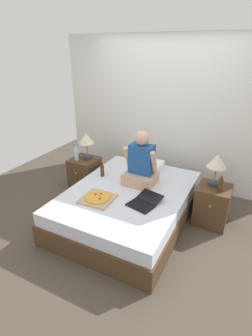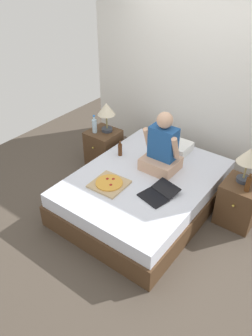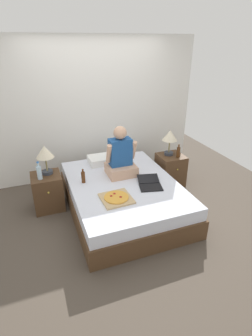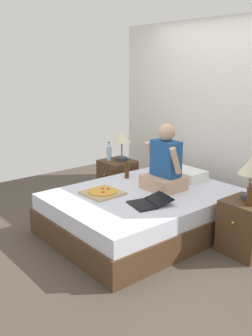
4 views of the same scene
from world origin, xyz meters
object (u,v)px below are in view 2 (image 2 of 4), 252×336
(beer_bottle, at_px, (248,184))
(pizza_box, at_px, (109,184))
(lamp_on_left_nightstand, at_px, (106,111))
(water_bottle, at_px, (94,126))
(beer_bottle_on_bed, at_px, (120,149))
(person_seated, at_px, (162,149))
(lamp_on_right_nightstand, at_px, (249,158))
(nightstand_left, at_px, (104,148))
(laptop, at_px, (157,194))
(nightstand_right, at_px, (239,203))
(bed, at_px, (144,191))

(beer_bottle, height_order, pizza_box, beer_bottle)
(lamp_on_left_nightstand, distance_m, water_bottle, 0.28)
(water_bottle, distance_m, pizza_box, 1.21)
(lamp_on_left_nightstand, height_order, beer_bottle_on_bed, lamp_on_left_nightstand)
(person_seated, relative_size, beer_bottle_on_bed, 3.55)
(water_bottle, relative_size, beer_bottle_on_bed, 1.25)
(lamp_on_right_nightstand, bearing_deg, nightstand_left, -178.65)
(lamp_on_left_nightstand, xyz_separation_m, laptop, (1.37, -0.74, -0.40))
(lamp_on_right_nightstand, relative_size, person_seated, 0.58)
(nightstand_left, relative_size, nightstand_right, 1.00)
(lamp_on_left_nightstand, distance_m, beer_bottle, 2.20)
(lamp_on_left_nightstand, distance_m, beer_bottle_on_bed, 0.66)
(pizza_box, height_order, beer_bottle_on_bed, beer_bottle_on_bed)
(bed, xyz_separation_m, beer_bottle, (1.15, 0.36, 0.43))
(bed, relative_size, laptop, 4.45)
(lamp_on_left_nightstand, relative_size, water_bottle, 1.63)
(beer_bottle, bearing_deg, beer_bottle_on_bed, -174.88)
(nightstand_left, distance_m, beer_bottle_on_bed, 0.65)
(nightstand_right, xyz_separation_m, beer_bottle_on_bed, (-1.63, -0.25, 0.29))
(beer_bottle, bearing_deg, pizza_box, -151.17)
(nightstand_left, height_order, lamp_on_right_nightstand, lamp_on_right_nightstand)
(beer_bottle, bearing_deg, bed, -162.57)
(bed, distance_m, laptop, 0.48)
(bed, xyz_separation_m, person_seated, (0.06, 0.28, 0.53))
(bed, height_order, water_bottle, water_bottle)
(water_bottle, xyz_separation_m, laptop, (1.49, -0.60, -0.18))
(nightstand_right, relative_size, beer_bottle_on_bed, 2.58)
(nightstand_left, xyz_separation_m, nightstand_right, (2.15, 0.00, 0.00))
(bed, height_order, nightstand_right, nightstand_right)
(nightstand_left, height_order, nightstand_right, same)
(nightstand_left, relative_size, beer_bottle_on_bed, 2.58)
(nightstand_left, bearing_deg, bed, -23.13)
(nightstand_right, bearing_deg, lamp_on_left_nightstand, 178.64)
(nightstand_right, relative_size, laptop, 1.19)
(beer_bottle, height_order, beer_bottle_on_bed, beer_bottle)
(nightstand_left, relative_size, water_bottle, 2.06)
(lamp_on_left_nightstand, xyz_separation_m, pizza_box, (0.79, -0.92, -0.40))
(bed, height_order, laptop, laptop)
(nightstand_left, relative_size, laptop, 1.19)
(person_seated, height_order, beer_bottle_on_bed, person_seated)
(water_bottle, relative_size, lamp_on_right_nightstand, 0.61)
(lamp_on_left_nightstand, relative_size, lamp_on_right_nightstand, 1.00)
(bed, distance_m, beer_bottle, 1.28)
(nightstand_left, xyz_separation_m, laptop, (1.41, -0.69, 0.21))
(pizza_box, relative_size, beer_bottle_on_bed, 1.89)
(nightstand_right, height_order, laptop, nightstand_right)
(nightstand_left, bearing_deg, lamp_on_right_nightstand, 1.35)
(person_seated, bearing_deg, water_bottle, 175.58)
(lamp_on_right_nightstand, xyz_separation_m, beer_bottle_on_bed, (-1.60, -0.30, -0.33))
(nightstand_left, xyz_separation_m, lamp_on_right_nightstand, (2.12, 0.05, 0.61))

